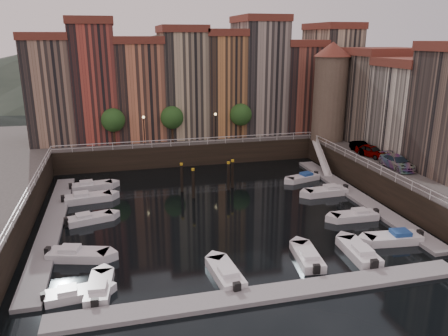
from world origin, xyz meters
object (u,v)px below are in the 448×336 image
object	(u,v)px
mooring_pilings	(209,178)
car_a	(371,152)
gangway	(322,156)
car_c	(397,163)
boat_left_1	(77,255)
car_b	(360,148)
boat_left_0	(74,294)
corner_tower	(330,90)
boat_left_2	(89,219)

from	to	relation	value
mooring_pilings	car_a	world-z (taller)	car_a
gangway	car_c	bearing A→B (deg)	-70.70
mooring_pilings	boat_left_1	world-z (taller)	mooring_pilings
car_b	mooring_pilings	bearing A→B (deg)	-167.57
boat_left_0	car_a	xyz separation A→B (m)	(34.14, 18.36, 3.40)
corner_tower	boat_left_2	world-z (taller)	corner_tower
gangway	car_c	size ratio (longest dim) A/B	1.63
boat_left_1	car_b	xyz separation A→B (m)	(34.18, 14.74, 3.29)
boat_left_0	boat_left_1	bearing A→B (deg)	86.57
corner_tower	boat_left_1	size ratio (longest dim) A/B	2.65
car_a	corner_tower	bearing A→B (deg)	80.45
gangway	boat_left_0	size ratio (longest dim) A/B	1.91
boat_left_2	car_b	size ratio (longest dim) A/B	1.13
mooring_pilings	boat_left_1	distance (m)	19.25
boat_left_1	car_c	bearing A→B (deg)	28.10
car_a	car_c	bearing A→B (deg)	-105.13
mooring_pilings	boat_left_1	size ratio (longest dim) A/B	1.24
car_a	car_c	size ratio (longest dim) A/B	0.84
boat_left_1	boat_left_2	xyz separation A→B (m)	(0.61, 7.46, -0.04)
corner_tower	car_a	size ratio (longest dim) A/B	3.22
corner_tower	boat_left_0	bearing A→B (deg)	-139.34
mooring_pilings	car_c	bearing A→B (deg)	-16.23
boat_left_2	boat_left_1	bearing A→B (deg)	-109.52
boat_left_2	car_b	distance (m)	34.51
gangway	boat_left_2	world-z (taller)	gangway
gangway	boat_left_1	world-z (taller)	gangway
mooring_pilings	car_b	size ratio (longest dim) A/B	1.56
boat_left_1	car_a	distance (m)	36.75
boat_left_0	boat_left_2	bearing A→B (deg)	82.60
mooring_pilings	car_b	distance (m)	20.42
car_a	gangway	bearing A→B (deg)	109.36
mooring_pilings	boat_left_0	xyz separation A→B (m)	(-13.67, -19.07, -1.32)
boat_left_0	boat_left_1	xyz separation A→B (m)	(-0.24, 5.83, 0.06)
gangway	boat_left_0	bearing A→B (deg)	-141.60
car_b	car_c	size ratio (longest dim) A/B	0.81
gangway	boat_left_0	distance (m)	38.69
boat_left_1	boat_left_2	bearing A→B (deg)	101.46
boat_left_0	boat_left_1	size ratio (longest dim) A/B	0.84
corner_tower	gangway	world-z (taller)	corner_tower
boat_left_2	car_a	bearing A→B (deg)	-6.33
gangway	mooring_pilings	world-z (taller)	gangway
gangway	mooring_pilings	xyz separation A→B (m)	(-16.63, -4.94, -0.27)
boat_left_0	car_c	distance (m)	36.71
corner_tower	car_b	bearing A→B (deg)	-84.71
boat_left_1	car_c	xyz separation A→B (m)	(34.36, 7.29, 3.35)
gangway	boat_left_2	size ratio (longest dim) A/B	1.78
corner_tower	gangway	size ratio (longest dim) A/B	1.66
boat_left_1	boat_left_2	distance (m)	7.49
boat_left_2	car_c	bearing A→B (deg)	-15.16
gangway	mooring_pilings	bearing A→B (deg)	-163.45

